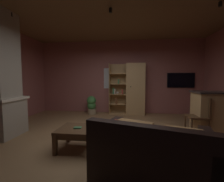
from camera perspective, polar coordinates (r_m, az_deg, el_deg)
The scene contains 14 objects.
floor at distance 3.42m, azimuth -0.83°, elevation -18.53°, with size 6.41×5.46×0.02m, color olive.
wall_back at distance 5.90m, azimuth 2.69°, elevation 5.45°, with size 6.53×0.06×2.87m, color #9E5B56.
ceiling at distance 3.52m, azimuth -0.89°, elevation 30.72°, with size 6.41×5.46×0.02m, color brown.
window_pane_back at distance 5.89m, azimuth -0.03°, elevation 4.99°, with size 0.66×0.01×0.81m, color white.
bookshelf_cabinet at distance 5.62m, azimuth 8.19°, elevation 0.64°, with size 1.35×0.41×1.94m.
leather_couch at distance 2.13m, azimuth 14.85°, elevation -23.94°, with size 1.64×1.31×0.84m.
coffee_table at distance 2.96m, azimuth -13.46°, elevation -15.35°, with size 0.69×0.64×0.41m.
table_book_0 at distance 2.90m, azimuth -13.30°, elevation -13.82°, with size 0.14×0.08×0.02m, color #387247.
dining_chair at distance 3.99m, azimuth 31.37°, elevation -7.71°, with size 0.43×0.43×0.92m.
potted_floor_plant at distance 5.75m, azimuth -8.01°, elevation -5.28°, with size 0.37×0.36×0.70m.
wall_mounted_tv at distance 6.14m, azimuth 25.35°, elevation 3.82°, with size 1.00×0.06×0.56m.
track_light_spot_0 at distance 4.39m, azimuth -34.90°, elevation 23.34°, with size 0.07×0.07×0.09m, color black.
track_light_spot_1 at distance 3.55m, azimuth -0.52°, elevation 29.06°, with size 0.07×0.07×0.09m, color black.
track_light_spot_2 at distance 3.94m, azimuth 36.71°, elevation 25.61°, with size 0.07×0.07×0.09m, color black.
Camera 1 is at (0.41, -3.12, 1.32)m, focal length 23.33 mm.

